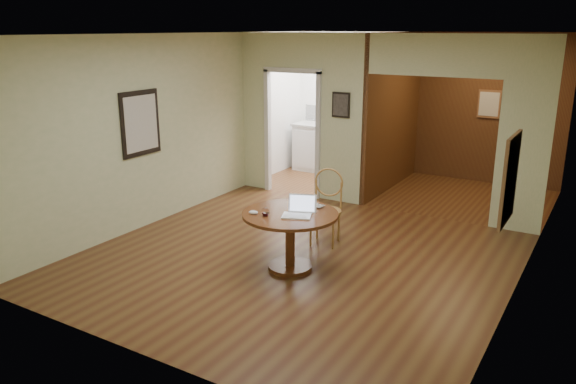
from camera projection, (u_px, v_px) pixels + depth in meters
The scene contains 11 objects.
floor at pixel (294, 260), 6.97m from camera, with size 5.00×5.00×0.00m, color #4B2615.
room_shell at pixel (364, 120), 9.39m from camera, with size 5.20×7.50×5.00m.
dining_table at pixel (290, 228), 6.58m from camera, with size 1.13×1.13×0.70m.
chair at pixel (327, 202), 7.40m from camera, with size 0.50×0.50×1.00m.
open_laptop at pixel (299, 210), 6.44m from camera, with size 0.39×0.39×0.23m.
closed_laptop at pixel (310, 206), 6.75m from camera, with size 0.31×0.20×0.02m, color #B1B1B6.
mouse at pixel (253, 212), 6.47m from camera, with size 0.11×0.06×0.05m, color white.
wine_glass at pixel (265, 212), 6.41m from camera, with size 0.09×0.09×0.10m, color white, non-canonical shape.
pen at pixel (287, 216), 6.40m from camera, with size 0.01×0.01×0.14m, color navy.
kitchen_cabinet at pixel (343, 150), 10.96m from camera, with size 2.06×0.60×0.94m.
grocery_bag at pixel (370, 120), 10.51m from camera, with size 0.34×0.29×0.34m, color #BFAE8C.
Camera 1 is at (3.25, -5.57, 2.78)m, focal length 35.00 mm.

